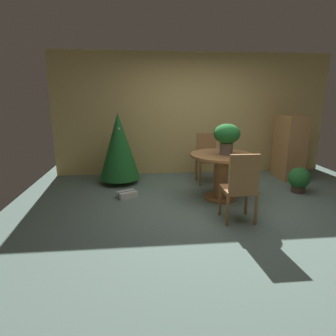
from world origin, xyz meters
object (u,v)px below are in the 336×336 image
Objects in this scene: gift_box_cream at (127,194)px; wooden_cabinet at (289,147)px; wooden_chair_near at (241,185)px; flower_vase at (227,136)px; holiday_tree at (119,146)px; potted_plant at (299,179)px; round_dining_table at (221,169)px; wooden_chair_far at (207,155)px.

wooden_cabinet reaches higher than gift_box_cream.
flower_vase is at bearing 86.49° from wooden_chair_near.
holiday_tree is 3.40m from potted_plant.
flower_vase is 0.36× the size of holiday_tree.
potted_plant is (1.50, 1.10, -0.29)m from wooden_chair_near.
wooden_cabinet reaches higher than round_dining_table.
holiday_tree reaches higher than flower_vase.
holiday_tree is at bearing 101.10° from gift_box_cream.
flower_vase is 2.11m from wooden_cabinet.
potted_plant is at bearing -15.55° from holiday_tree.
wooden_cabinet is (3.35, 0.90, 0.61)m from gift_box_cream.
wooden_chair_near is 2.61× the size of gift_box_cream.
round_dining_table is 2.24× the size of potted_plant.
gift_box_cream is (-1.58, 0.22, -0.46)m from round_dining_table.
flower_vase is 1.07× the size of potted_plant.
round_dining_table is 2.07m from holiday_tree.
wooden_chair_far is (-0.05, 1.03, -0.53)m from flower_vase.
potted_plant is at bearing 36.44° from wooden_chair_near.
wooden_chair_far is 2.12× the size of potted_plant.
wooden_chair_near is at bearing -130.99° from wooden_cabinet.
wooden_chair_far is 1.01× the size of wooden_chair_near.
potted_plant is (3.07, -0.04, 0.20)m from gift_box_cream.
flower_vase reaches higher than wooden_chair_near.
wooden_cabinet is 1.06m from potted_plant.
wooden_chair_far is at bearing -176.35° from wooden_cabinet.
gift_box_cream is (-1.58, -0.78, -0.49)m from wooden_chair_far.
flower_vase is at bearing -32.78° from round_dining_table.
flower_vase is 1.05m from wooden_chair_near.
wooden_chair_far reaches higher than round_dining_table.
potted_plant is (-0.28, -0.94, -0.41)m from wooden_cabinet.
round_dining_table is at bearing 147.22° from flower_vase.
holiday_tree is at bearing 177.38° from wooden_chair_far.
wooden_chair_far is 1.76m from holiday_tree.
wooden_cabinet is at bearing 32.10° from round_dining_table.
flower_vase reaches higher than round_dining_table.
flower_vase is 0.51× the size of wooden_chair_near.
wooden_cabinet is (3.52, 0.03, -0.09)m from holiday_tree.
flower_vase reaches higher than wooden_chair_far.
wooden_chair_far is 1.93m from wooden_chair_near.
wooden_chair_far is at bearing 151.19° from potted_plant.
gift_box_cream is at bearing -78.90° from holiday_tree.
wooden_cabinet reaches higher than flower_vase.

